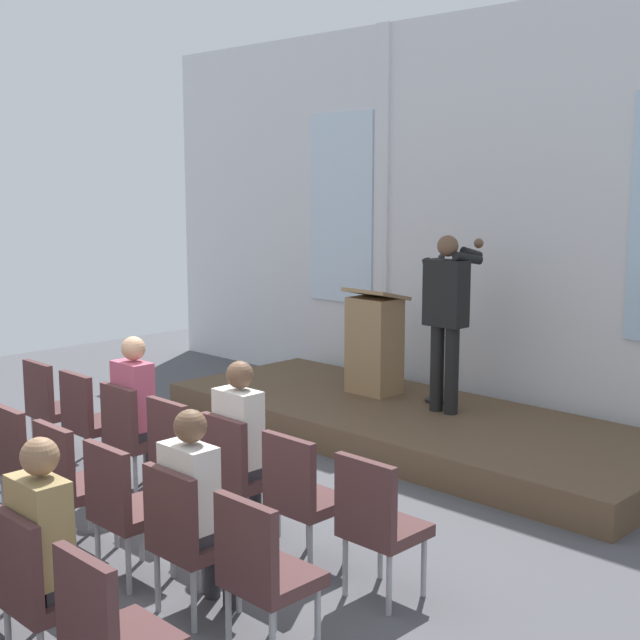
# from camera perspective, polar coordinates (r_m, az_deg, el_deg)

# --- Properties ---
(ground_plane) EXTENTS (13.97, 13.97, 0.00)m
(ground_plane) POSITION_cam_1_polar(r_m,az_deg,el_deg) (6.72, -14.79, -14.00)
(ground_plane) COLOR #4C4C51
(rear_partition) EXTENTS (10.75, 0.14, 4.41)m
(rear_partition) POSITION_cam_1_polar(r_m,az_deg,el_deg) (9.71, 11.07, 6.60)
(rear_partition) COLOR silver
(rear_partition) RESTS_ON ground
(stage_platform) EXTENTS (5.39, 2.04, 0.30)m
(stage_platform) POSITION_cam_1_polar(r_m,az_deg,el_deg) (8.99, 5.88, -6.78)
(stage_platform) COLOR brown
(stage_platform) RESTS_ON ground
(speaker) EXTENTS (0.51, 0.69, 1.77)m
(speaker) POSITION_cam_1_polar(r_m,az_deg,el_deg) (8.72, 8.25, 0.65)
(speaker) COLOR black
(speaker) RESTS_ON stage_platform
(mic_stand) EXTENTS (0.28, 0.28, 1.55)m
(mic_stand) POSITION_cam_1_polar(r_m,az_deg,el_deg) (9.23, 7.79, -3.28)
(mic_stand) COLOR black
(mic_stand) RESTS_ON stage_platform
(lectern) EXTENTS (0.60, 0.48, 1.16)m
(lectern) POSITION_cam_1_polar(r_m,az_deg,el_deg) (9.51, 3.57, -1.51)
(lectern) COLOR #93724C
(lectern) RESTS_ON stage_platform
(chair_r0_c0) EXTENTS (0.46, 0.44, 0.94)m
(chair_r0_c0) POSITION_cam_1_polar(r_m,az_deg,el_deg) (8.62, -17.18, -5.20)
(chair_r0_c0) COLOR #99999E
(chair_r0_c0) RESTS_ON ground
(chair_r0_c1) EXTENTS (0.46, 0.44, 0.94)m
(chair_r0_c1) POSITION_cam_1_polar(r_m,az_deg,el_deg) (8.05, -14.87, -6.10)
(chair_r0_c1) COLOR #99999E
(chair_r0_c1) RESTS_ON ground
(chair_r0_c2) EXTENTS (0.46, 0.44, 0.94)m
(chair_r0_c2) POSITION_cam_1_polar(r_m,az_deg,el_deg) (7.49, -12.21, -7.13)
(chair_r0_c2) COLOR #99999E
(chair_r0_c2) RESTS_ON ground
(audience_r0_c2) EXTENTS (0.36, 0.39, 1.33)m
(audience_r0_c2) POSITION_cam_1_polar(r_m,az_deg,el_deg) (7.48, -11.75, -5.51)
(audience_r0_c2) COLOR #2D2D33
(audience_r0_c2) RESTS_ON ground
(chair_r0_c3) EXTENTS (0.46, 0.44, 0.94)m
(chair_r0_c3) POSITION_cam_1_polar(r_m,az_deg,el_deg) (6.96, -9.12, -8.31)
(chair_r0_c3) COLOR #99999E
(chair_r0_c3) RESTS_ON ground
(chair_r0_c4) EXTENTS (0.46, 0.44, 0.94)m
(chair_r0_c4) POSITION_cam_1_polar(r_m,az_deg,el_deg) (6.45, -5.50, -9.64)
(chair_r0_c4) COLOR #99999E
(chair_r0_c4) RESTS_ON ground
(audience_r0_c4) EXTENTS (0.36, 0.39, 1.33)m
(audience_r0_c4) POSITION_cam_1_polar(r_m,az_deg,el_deg) (6.44, -4.97, -7.79)
(audience_r0_c4) COLOR #2D2D33
(audience_r0_c4) RESTS_ON ground
(chair_r0_c5) EXTENTS (0.46, 0.44, 0.94)m
(chair_r0_c5) POSITION_cam_1_polar(r_m,az_deg,el_deg) (5.98, -1.25, -11.14)
(chair_r0_c5) COLOR #99999E
(chair_r0_c5) RESTS_ON ground
(chair_r0_c6) EXTENTS (0.46, 0.44, 0.94)m
(chair_r0_c6) POSITION_cam_1_polar(r_m,az_deg,el_deg) (5.55, 3.74, -12.82)
(chair_r0_c6) COLOR #99999E
(chair_r0_c6) RESTS_ON ground
(chair_r1_c2) EXTENTS (0.46, 0.44, 0.94)m
(chair_r1_c2) POSITION_cam_1_polar(r_m,az_deg,el_deg) (7.04, -18.76, -8.48)
(chair_r1_c2) COLOR #99999E
(chair_r1_c2) RESTS_ON ground
(chair_r1_c3) EXTENTS (0.46, 0.44, 0.94)m
(chair_r1_c3) POSITION_cam_1_polar(r_m,az_deg,el_deg) (6.47, -16.01, -9.91)
(chair_r1_c3) COLOR #99999E
(chair_r1_c3) RESTS_ON ground
(chair_r1_c4) EXTENTS (0.46, 0.44, 0.94)m
(chair_r1_c4) POSITION_cam_1_polar(r_m,az_deg,el_deg) (5.93, -12.71, -11.57)
(chair_r1_c4) COLOR #99999E
(chair_r1_c4) RESTS_ON ground
(chair_r1_c5) EXTENTS (0.46, 0.44, 0.94)m
(chair_r1_c5) POSITION_cam_1_polar(r_m,az_deg,el_deg) (5.41, -8.71, -13.52)
(chair_r1_c5) COLOR #99999E
(chair_r1_c5) RESTS_ON ground
(audience_r1_c5) EXTENTS (0.36, 0.39, 1.28)m
(audience_r1_c5) POSITION_cam_1_polar(r_m,az_deg,el_deg) (5.39, -8.03, -11.56)
(audience_r1_c5) COLOR #2D2D33
(audience_r1_c5) RESTS_ON ground
(chair_r1_c6) EXTENTS (0.46, 0.44, 0.94)m
(chair_r1_c6) POSITION_cam_1_polar(r_m,az_deg,el_deg) (4.93, -3.81, -15.78)
(chair_r1_c6) COLOR #99999E
(chair_r1_c6) RESTS_ON ground
(chair_r2_c5) EXTENTS (0.46, 0.44, 0.94)m
(chair_r2_c5) POSITION_cam_1_polar(r_m,az_deg,el_deg) (4.95, -17.93, -16.09)
(chair_r2_c5) COLOR #99999E
(chair_r2_c5) RESTS_ON ground
(audience_r2_c5) EXTENTS (0.36, 0.39, 1.31)m
(audience_r2_c5) POSITION_cam_1_polar(r_m,az_deg,el_deg) (4.91, -17.17, -13.80)
(audience_r2_c5) COLOR #2D2D33
(audience_r2_c5) RESTS_ON ground
(chair_r2_c6) EXTENTS (0.46, 0.44, 0.94)m
(chair_r2_c6) POSITION_cam_1_polar(r_m,az_deg,el_deg) (4.42, -13.61, -19.11)
(chair_r2_c6) COLOR #99999E
(chair_r2_c6) RESTS_ON ground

